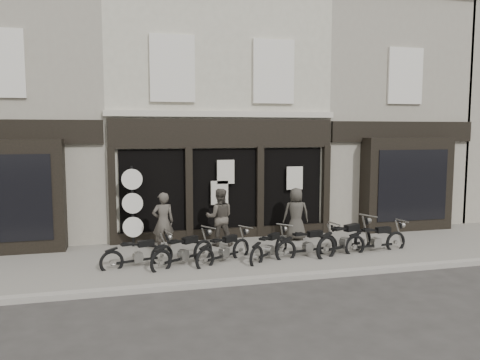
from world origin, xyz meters
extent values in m
plane|color=#2D2B28|center=(0.00, 0.00, 0.00)|extent=(90.00, 90.00, 0.00)
cube|color=slate|center=(0.00, 0.90, 0.06)|extent=(30.00, 4.20, 0.12)
cube|color=gray|center=(0.00, -1.25, 0.07)|extent=(30.00, 0.25, 0.13)
cube|color=beige|center=(0.00, 6.00, 4.10)|extent=(7.20, 6.00, 8.20)
cube|color=black|center=(0.00, 2.92, 3.45)|extent=(7.10, 0.18, 0.90)
cube|color=black|center=(0.00, 2.98, 1.50)|extent=(6.50, 0.10, 2.95)
cube|color=black|center=(0.00, 2.91, 0.22)|extent=(7.10, 0.20, 0.44)
cube|color=#B8B09F|center=(0.00, 2.95, 4.05)|extent=(7.30, 0.22, 0.18)
cube|color=beige|center=(-1.60, 2.95, 5.40)|extent=(1.35, 0.12, 2.00)
cube|color=black|center=(-1.60, 2.98, 5.40)|extent=(1.05, 0.06, 1.70)
cube|color=beige|center=(1.60, 2.95, 5.40)|extent=(1.35, 0.12, 2.00)
cube|color=black|center=(1.60, 2.98, 5.40)|extent=(1.05, 0.06, 1.70)
cube|color=black|center=(-3.45, 2.90, 1.55)|extent=(0.22, 0.22, 3.00)
cube|color=black|center=(-1.15, 2.90, 1.55)|extent=(0.22, 0.22, 3.00)
cube|color=black|center=(1.15, 2.90, 1.55)|extent=(0.22, 0.22, 3.00)
cube|color=black|center=(3.45, 2.90, 1.55)|extent=(0.22, 0.22, 3.00)
cube|color=beige|center=(0.00, 2.80, 2.25)|extent=(0.55, 0.04, 0.75)
cube|color=beige|center=(2.30, 2.80, 2.00)|extent=(0.55, 0.04, 0.75)
cube|color=beige|center=(-0.20, 2.80, 1.60)|extent=(0.55, 0.04, 0.75)
cube|color=gray|center=(-6.35, 6.00, 4.10)|extent=(5.50, 6.00, 8.20)
cube|color=black|center=(-6.35, 2.65, 1.70)|extent=(3.20, 0.70, 3.20)
cube|color=black|center=(-6.35, 2.30, 1.70)|extent=(2.60, 0.06, 2.40)
cube|color=black|center=(-6.35, 2.95, 3.50)|extent=(5.40, 0.16, 0.70)
cube|color=beige|center=(-6.35, 2.96, 5.40)|extent=(1.30, 0.10, 1.90)
cube|color=black|center=(-6.35, 2.99, 5.40)|extent=(1.00, 0.06, 1.60)
cube|color=gray|center=(6.35, 6.00, 4.10)|extent=(5.50, 6.00, 8.20)
cube|color=black|center=(6.35, 2.65, 1.70)|extent=(3.20, 0.70, 3.20)
cube|color=black|center=(6.35, 2.30, 1.70)|extent=(2.60, 0.06, 2.40)
cube|color=black|center=(6.35, 2.95, 3.50)|extent=(5.40, 0.16, 0.70)
cube|color=beige|center=(6.35, 2.96, 5.40)|extent=(1.30, 0.10, 1.90)
cube|color=black|center=(6.35, 2.99, 5.40)|extent=(1.00, 0.06, 1.60)
torus|color=black|center=(-2.20, 0.57, 0.30)|extent=(0.61, 0.23, 0.61)
torus|color=black|center=(-3.46, 0.25, 0.30)|extent=(0.61, 0.23, 0.61)
cube|color=black|center=(-2.83, 0.41, 0.26)|extent=(1.04, 0.31, 0.05)
cube|color=gray|center=(-2.81, 0.42, 0.34)|extent=(0.25, 0.21, 0.23)
cube|color=black|center=(-2.61, 0.47, 0.67)|extent=(0.44, 0.25, 0.15)
cube|color=black|center=(-3.09, 0.35, 0.71)|extent=(0.30, 0.24, 0.05)
cylinder|color=gray|center=(-2.01, 0.62, 0.89)|extent=(0.16, 0.51, 0.03)
torus|color=black|center=(-1.11, 0.63, 0.32)|extent=(0.59, 0.42, 0.65)
torus|color=black|center=(-2.28, -0.12, 0.32)|extent=(0.59, 0.42, 0.65)
cube|color=black|center=(-1.70, 0.25, 0.28)|extent=(0.98, 0.66, 0.06)
cube|color=gray|center=(-1.68, 0.26, 0.36)|extent=(0.29, 0.27, 0.25)
cube|color=black|center=(-1.49, 0.39, 0.72)|extent=(0.46, 0.37, 0.16)
cube|color=black|center=(-1.94, 0.10, 0.76)|extent=(0.34, 0.32, 0.06)
cylinder|color=gray|center=(-0.94, 0.74, 0.95)|extent=(0.33, 0.49, 0.03)
torus|color=black|center=(-0.07, 0.62, 0.31)|extent=(0.57, 0.41, 0.62)
torus|color=black|center=(-1.18, -0.10, 0.31)|extent=(0.57, 0.41, 0.62)
cube|color=black|center=(-0.63, 0.26, 0.27)|extent=(0.94, 0.63, 0.06)
cube|color=gray|center=(-0.61, 0.27, 0.34)|extent=(0.27, 0.26, 0.24)
cube|color=black|center=(-0.43, 0.39, 0.69)|extent=(0.44, 0.36, 0.16)
cube|color=black|center=(-0.86, 0.11, 0.73)|extent=(0.33, 0.30, 0.06)
cylinder|color=gray|center=(0.10, 0.73, 0.91)|extent=(0.32, 0.46, 0.03)
torus|color=black|center=(1.11, 0.69, 0.30)|extent=(0.51, 0.47, 0.61)
torus|color=black|center=(0.14, -0.18, 0.30)|extent=(0.51, 0.47, 0.61)
cube|color=black|center=(0.63, 0.25, 0.27)|extent=(0.83, 0.75, 0.05)
cube|color=gray|center=(0.64, 0.26, 0.34)|extent=(0.27, 0.26, 0.23)
cube|color=black|center=(0.80, 0.41, 0.68)|extent=(0.41, 0.39, 0.15)
cube|color=black|center=(0.43, 0.07, 0.72)|extent=(0.32, 0.31, 0.05)
cylinder|color=gray|center=(1.26, 0.82, 0.90)|extent=(0.37, 0.41, 0.03)
torus|color=black|center=(2.38, 0.38, 0.32)|extent=(0.65, 0.21, 0.64)
torus|color=black|center=(1.04, 0.10, 0.32)|extent=(0.65, 0.21, 0.64)
cube|color=black|center=(1.71, 0.24, 0.28)|extent=(1.11, 0.28, 0.06)
cube|color=gray|center=(1.73, 0.24, 0.36)|extent=(0.26, 0.21, 0.25)
cube|color=black|center=(1.95, 0.29, 0.72)|extent=(0.46, 0.25, 0.16)
cube|color=black|center=(1.43, 0.18, 0.75)|extent=(0.32, 0.24, 0.06)
cylinder|color=gray|center=(2.59, 0.42, 0.94)|extent=(0.15, 0.54, 0.03)
torus|color=black|center=(3.56, 0.57, 0.36)|extent=(0.71, 0.38, 0.73)
torus|color=black|center=(2.13, -0.05, 0.36)|extent=(0.71, 0.38, 0.73)
cube|color=black|center=(2.85, 0.26, 0.32)|extent=(1.20, 0.56, 0.06)
cube|color=gray|center=(2.87, 0.26, 0.40)|extent=(0.31, 0.28, 0.28)
cube|color=black|center=(3.11, 0.37, 0.81)|extent=(0.53, 0.36, 0.18)
cube|color=black|center=(2.55, 0.13, 0.86)|extent=(0.38, 0.33, 0.06)
cylinder|color=gray|center=(3.78, 0.66, 1.07)|extent=(0.28, 0.59, 0.04)
torus|color=black|center=(4.48, 0.31, 0.32)|extent=(0.65, 0.15, 0.64)
torus|color=black|center=(3.11, 0.18, 0.32)|extent=(0.65, 0.15, 0.64)
cube|color=black|center=(3.79, 0.24, 0.28)|extent=(1.13, 0.15, 0.06)
cube|color=gray|center=(3.81, 0.24, 0.36)|extent=(0.24, 0.19, 0.25)
cube|color=black|center=(4.04, 0.27, 0.72)|extent=(0.45, 0.20, 0.16)
cube|color=black|center=(3.51, 0.21, 0.75)|extent=(0.30, 0.22, 0.06)
cylinder|color=gray|center=(4.69, 0.33, 0.94)|extent=(0.09, 0.55, 0.03)
imported|color=#453F38|center=(-2.06, 1.69, 0.97)|extent=(0.65, 0.46, 1.69)
imported|color=#474139|center=(-0.37, 1.98, 0.98)|extent=(0.93, 0.79, 1.71)
imported|color=#3A3630|center=(2.10, 2.11, 0.94)|extent=(0.89, 0.66, 1.65)
cylinder|color=black|center=(-2.87, 2.52, 0.03)|extent=(0.39, 0.39, 0.07)
cylinder|color=black|center=(-2.87, 2.52, 1.25)|extent=(0.08, 0.08, 2.51)
cylinder|color=black|center=(-2.87, 2.48, 2.13)|extent=(0.61, 0.14, 0.61)
cylinder|color=beige|center=(-2.87, 2.46, 2.13)|extent=(0.60, 0.11, 0.61)
cylinder|color=black|center=(-2.87, 2.48, 1.42)|extent=(0.61, 0.14, 0.61)
cylinder|color=beige|center=(-2.87, 2.46, 1.42)|extent=(0.60, 0.11, 0.61)
cylinder|color=black|center=(-2.87, 2.48, 0.71)|extent=(0.61, 0.14, 0.61)
cylinder|color=beige|center=(-2.87, 2.46, 0.71)|extent=(0.60, 0.11, 0.61)
camera|label=1|loc=(-3.15, -11.44, 3.54)|focal=35.00mm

